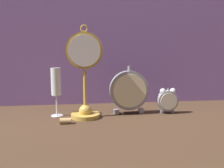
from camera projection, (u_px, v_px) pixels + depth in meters
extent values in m
plane|color=#422D1E|center=(115.00, 122.00, 0.95)|extent=(4.00, 4.00, 0.00)
cube|color=#8460A8|center=(106.00, 32.00, 1.22)|extent=(1.40, 0.01, 0.71)
cylinder|color=gold|center=(86.00, 115.00, 1.01)|extent=(0.12, 0.12, 0.02)
sphere|color=gold|center=(85.00, 111.00, 1.01)|extent=(0.05, 0.05, 0.05)
cylinder|color=gold|center=(85.00, 92.00, 1.00)|extent=(0.01, 0.01, 0.18)
cylinder|color=gold|center=(84.00, 51.00, 0.98)|extent=(0.15, 0.02, 0.15)
cylinder|color=silver|center=(84.00, 51.00, 0.97)|extent=(0.12, 0.00, 0.12)
torus|color=gold|center=(84.00, 29.00, 0.96)|extent=(0.03, 0.01, 0.03)
cube|color=gray|center=(162.00, 112.00, 1.07)|extent=(0.01, 0.01, 0.01)
cube|color=gray|center=(173.00, 112.00, 1.08)|extent=(0.01, 0.01, 0.01)
cylinder|color=gray|center=(168.00, 101.00, 1.07)|extent=(0.09, 0.03, 0.09)
cylinder|color=beige|center=(169.00, 101.00, 1.05)|extent=(0.07, 0.00, 0.07)
sphere|color=silver|center=(163.00, 91.00, 1.06)|extent=(0.03, 0.03, 0.03)
sphere|color=silver|center=(173.00, 91.00, 1.07)|extent=(0.03, 0.03, 0.03)
cylinder|color=silver|center=(168.00, 90.00, 1.06)|extent=(0.00, 0.00, 0.02)
cube|color=gray|center=(116.00, 112.00, 1.07)|extent=(0.02, 0.03, 0.02)
cube|color=gray|center=(141.00, 111.00, 1.08)|extent=(0.02, 0.03, 0.02)
cylinder|color=gray|center=(129.00, 90.00, 1.06)|extent=(0.17, 0.04, 0.17)
cylinder|color=beige|center=(130.00, 91.00, 1.04)|extent=(0.14, 0.00, 0.14)
cylinder|color=gray|center=(129.00, 68.00, 1.05)|extent=(0.01, 0.01, 0.02)
cylinder|color=silver|center=(57.00, 115.00, 1.03)|extent=(0.05, 0.05, 0.01)
cylinder|color=silver|center=(57.00, 105.00, 1.03)|extent=(0.01, 0.01, 0.08)
cylinder|color=white|center=(56.00, 82.00, 1.01)|extent=(0.04, 0.04, 0.11)
cylinder|color=#DBC675|center=(56.00, 86.00, 1.02)|extent=(0.04, 0.04, 0.07)
cylinder|color=tan|center=(66.00, 121.00, 0.93)|extent=(0.04, 0.02, 0.02)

